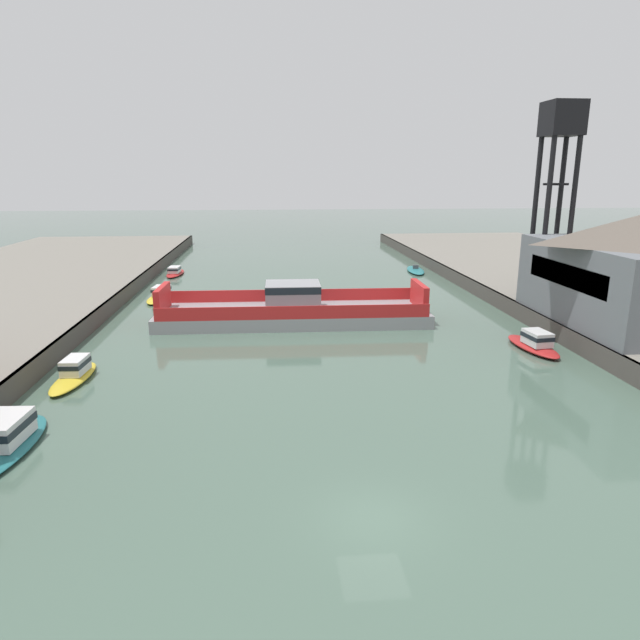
{
  "coord_description": "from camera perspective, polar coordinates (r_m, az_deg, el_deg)",
  "views": [
    {
      "loc": [
        -3.66,
        -17.81,
        12.36
      ],
      "look_at": [
        0.0,
        21.94,
        2.0
      ],
      "focal_mm": 31.1,
      "sensor_mm": 36.0,
      "label": 1
    }
  ],
  "objects": [
    {
      "name": "moored_boat_far_left",
      "position": [
        75.5,
        9.8,
        5.08
      ],
      "size": [
        2.82,
        7.25,
        0.91
      ],
      "color": "#237075",
      "rests_on": "ground"
    },
    {
      "name": "moored_boat_near_left",
      "position": [
        37.93,
        -23.96,
        -4.95
      ],
      "size": [
        2.1,
        6.07,
        1.39
      ],
      "color": "yellow",
      "rests_on": "ground"
    },
    {
      "name": "moored_boat_near_right",
      "position": [
        74.24,
        -14.7,
        4.82
      ],
      "size": [
        2.14,
        6.4,
        1.15
      ],
      "color": "red",
      "rests_on": "ground"
    },
    {
      "name": "moored_boat_mid_left",
      "position": [
        30.0,
        -30.09,
        -10.62
      ],
      "size": [
        3.24,
        8.0,
        1.56
      ],
      "color": "#237075",
      "rests_on": "ground"
    },
    {
      "name": "crane_tower",
      "position": [
        53.7,
        23.39,
        15.6
      ],
      "size": [
        2.93,
        2.93,
        17.05
      ],
      "color": "black",
      "rests_on": "quay_right"
    },
    {
      "name": "chain_ferry",
      "position": [
        48.45,
        -2.79,
        1.03
      ],
      "size": [
        23.47,
        7.47,
        3.45
      ],
      "color": "#939399",
      "rests_on": "ground"
    },
    {
      "name": "ground_plane",
      "position": [
        21.99,
        5.57,
        -19.73
      ],
      "size": [
        400.0,
        400.0,
        0.0
      ],
      "primitive_type": "plane",
      "color": "#4C6656"
    },
    {
      "name": "moored_boat_far_right",
      "position": [
        59.88,
        -16.07,
        2.54
      ],
      "size": [
        2.78,
        6.49,
        1.31
      ],
      "color": "yellow",
      "rests_on": "ground"
    },
    {
      "name": "moored_boat_mid_right",
      "position": [
        43.47,
        21.21,
        -2.2
      ],
      "size": [
        2.64,
        6.16,
        1.54
      ],
      "color": "red",
      "rests_on": "ground"
    }
  ]
}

